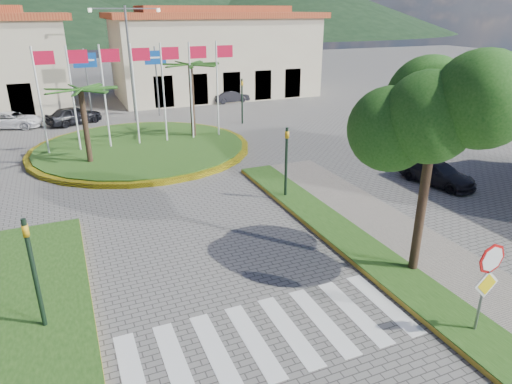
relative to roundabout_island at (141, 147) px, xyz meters
name	(u,v)px	position (x,y,z in m)	size (l,w,h in m)	color
sidewalk_right	(505,321)	(6.00, -20.00, -0.10)	(4.00, 28.00, 0.15)	gray
verge_right	(471,332)	(4.80, -20.00, -0.09)	(1.60, 28.00, 0.18)	#1E4513
crosswalk	(268,336)	(0.00, -18.00, -0.17)	(8.00, 3.00, 0.01)	silver
roundabout_island	(141,147)	(0.00, 0.00, 0.00)	(12.70, 12.70, 6.00)	yellow
stop_sign	(488,275)	(4.90, -20.04, 1.61)	(0.80, 0.11, 2.65)	slate
deciduous_tree	(436,110)	(5.50, -17.00, 5.00)	(3.60, 3.60, 6.80)	black
traffic_light_left	(33,265)	(-5.20, -15.50, 1.77)	(0.15, 0.18, 3.20)	black
traffic_light_right	(286,157)	(4.50, -10.00, 1.77)	(0.15, 0.18, 3.20)	black
traffic_light_far	(242,97)	(8.00, 4.00, 1.77)	(0.18, 0.15, 3.20)	black
direction_sign_west	(86,73)	(-2.00, 8.97, 3.35)	(1.60, 0.14, 5.20)	slate
direction_sign_east	(156,69)	(3.00, 8.97, 3.35)	(1.60, 0.14, 5.20)	slate
street_lamp_centre	(130,58)	(1.00, 8.00, 4.32)	(4.80, 0.16, 8.00)	slate
building_right	(215,53)	(10.00, 16.00, 3.73)	(19.08, 9.54, 8.05)	beige
hill_far_east	(297,5)	(70.00, 113.00, 8.82)	(120.00, 120.00, 18.00)	black
hill_near_back	(19,8)	(-10.00, 108.00, 7.82)	(110.00, 110.00, 16.00)	black
white_van	(12,120)	(-7.31, 9.08, 0.38)	(1.83, 3.97, 1.10)	white
car_dark_a	(74,115)	(-3.26, 8.57, 0.48)	(1.55, 3.85, 1.31)	black
car_dark_b	(231,96)	(10.03, 11.89, 0.36)	(1.14, 3.27, 1.08)	black
car_side_right	(437,173)	(11.95, -11.19, 0.36)	(1.50, 3.70, 1.07)	black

